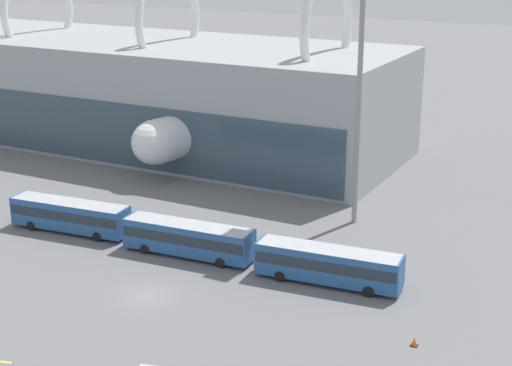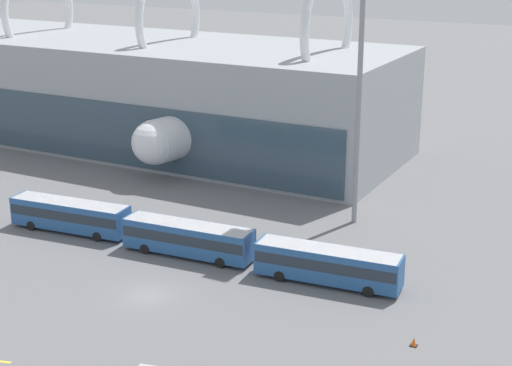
# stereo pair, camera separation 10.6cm
# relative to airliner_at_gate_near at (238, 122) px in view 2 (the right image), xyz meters

# --- Properties ---
(ground_plane) EXTENTS (440.00, 440.00, 0.00)m
(ground_plane) POSITION_rel_airliner_at_gate_near_xyz_m (13.95, -41.03, -5.02)
(ground_plane) COLOR slate
(terminal_building) EXTENTS (112.73, 25.58, 25.59)m
(terminal_building) POSITION_rel_airliner_at_gate_near_xyz_m (-35.11, 1.20, 2.69)
(terminal_building) COLOR #9EA3A8
(terminal_building) RESTS_ON ground_plane
(airliner_at_gate_near) EXTENTS (35.60, 34.44, 13.70)m
(airliner_at_gate_near) POSITION_rel_airliner_at_gate_near_xyz_m (0.00, 0.00, 0.00)
(airliner_at_gate_near) COLOR white
(airliner_at_gate_near) RESTS_ON ground_plane
(shuttle_bus_0) EXTENTS (13.18, 3.97, 3.25)m
(shuttle_bus_0) POSITION_rel_airliner_at_gate_near_xyz_m (-1.73, -32.36, -3.11)
(shuttle_bus_0) COLOR #285693
(shuttle_bus_0) RESTS_ON ground_plane
(shuttle_bus_1) EXTENTS (13.14, 3.67, 3.25)m
(shuttle_bus_1) POSITION_rel_airliner_at_gate_near_xyz_m (12.41, -32.10, -3.11)
(shuttle_bus_1) COLOR #285693
(shuttle_bus_1) RESTS_ON ground_plane
(shuttle_bus_2) EXTENTS (13.18, 3.94, 3.25)m
(shuttle_bus_2) POSITION_rel_airliner_at_gate_near_xyz_m (26.56, -31.57, -3.11)
(shuttle_bus_2) COLOR #285693
(shuttle_bus_2) RESTS_ON ground_plane
(floodlight_mast) EXTENTS (2.50, 2.50, 32.13)m
(floodlight_mast) POSITION_rel_airliner_at_gate_near_xyz_m (23.12, -16.13, 15.50)
(floodlight_mast) COLOR gray
(floodlight_mast) RESTS_ON ground_plane
(lane_stripe_0) EXTENTS (10.14, 0.42, 0.01)m
(lane_stripe_0) POSITION_rel_airliner_at_gate_near_xyz_m (26.68, -29.50, -5.01)
(lane_stripe_0) COLOR yellow
(lane_stripe_0) RESTS_ON ground_plane
(lane_stripe_3) EXTENTS (10.51, 3.53, 0.01)m
(lane_stripe_3) POSITION_rel_airliner_at_gate_near_xyz_m (-2.36, -29.58, -5.01)
(lane_stripe_3) COLOR yellow
(lane_stripe_3) RESTS_ON ground_plane
(traffic_cone_0) EXTENTS (0.56, 0.56, 0.69)m
(traffic_cone_0) POSITION_rel_airliner_at_gate_near_xyz_m (36.55, -38.71, -4.68)
(traffic_cone_0) COLOR black
(traffic_cone_0) RESTS_ON ground_plane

